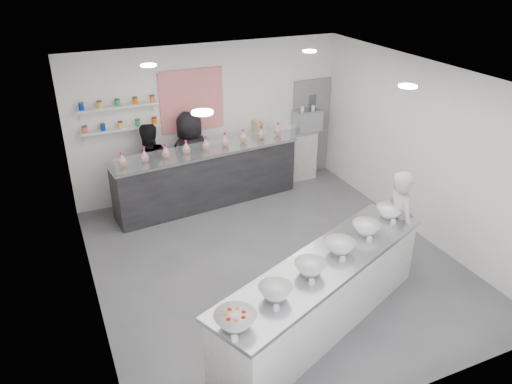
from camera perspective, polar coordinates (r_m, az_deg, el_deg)
floor at (r=8.19m, az=2.04°, el=-7.98°), size 6.00×6.00×0.00m
ceiling at (r=6.95m, az=2.44°, el=12.87°), size 6.00×6.00×0.00m
back_wall at (r=10.04m, az=-5.32°, el=8.17°), size 5.50×0.00×5.50m
left_wall at (r=6.83m, az=-19.06°, el=-2.42°), size 0.00×6.00×6.00m
right_wall at (r=8.92m, az=18.39°, el=4.50°), size 0.00×6.00×6.00m
back_door at (r=11.06m, az=6.25°, el=7.40°), size 0.88×0.04×2.10m
pattern_panel at (r=9.79m, az=-7.35°, el=10.34°), size 1.25×0.03×1.20m
jar_shelf_lower at (r=9.54m, az=-15.20°, el=6.99°), size 1.45×0.22×0.04m
jar_shelf_upper at (r=9.42m, az=-15.50°, el=9.40°), size 1.45×0.22×0.04m
preserve_jars at (r=9.44m, az=-15.38°, el=8.56°), size 1.45×0.10×0.56m
downlight_0 at (r=5.56m, az=-6.16°, el=9.03°), size 0.24×0.24×0.02m
downlight_1 at (r=6.90m, az=16.96°, el=11.50°), size 0.24×0.24×0.02m
downlight_2 at (r=8.00m, az=-12.18°, el=13.97°), size 0.24×0.24×0.02m
downlight_3 at (r=8.98m, az=6.13°, el=15.72°), size 0.24×0.24×0.02m
prep_counter at (r=6.77m, az=7.64°, el=-11.43°), size 3.67×2.20×0.99m
back_bar at (r=9.74m, az=-5.56°, el=1.68°), size 3.73×1.06×1.14m
sneeze_guard at (r=9.19m, az=-4.91°, el=5.06°), size 3.61×0.40×0.31m
espresso_ledge at (r=10.75m, az=3.12°, el=4.01°), size 1.44×0.46×1.07m
espresso_machine at (r=10.74m, az=5.87°, el=8.13°), size 0.55×0.38×0.42m
cup_stacks at (r=10.28m, az=0.46°, el=7.15°), size 0.24×0.24×0.33m
prep_bowls at (r=6.44m, az=7.95°, el=-7.37°), size 3.55×1.91×0.16m
label_cards at (r=6.05m, az=8.58°, el=-10.47°), size 3.31×0.04×0.07m
cookie_bags at (r=9.47m, az=-5.74°, el=5.56°), size 3.35×0.50×0.27m
woman_prep at (r=7.83m, az=16.07°, el=-3.48°), size 0.53×0.70×1.72m
staff_left at (r=9.61m, az=-12.12°, el=2.73°), size 0.93×0.78×1.72m
staff_right at (r=9.76m, az=-7.40°, el=3.88°), size 1.04×0.85×1.84m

